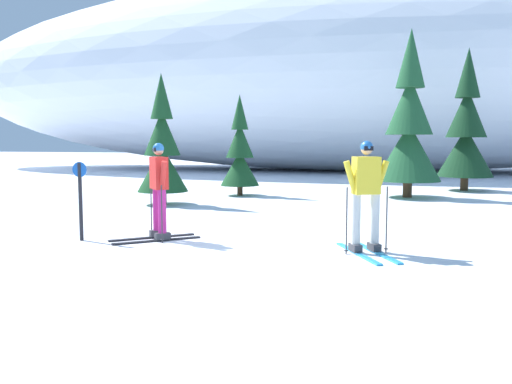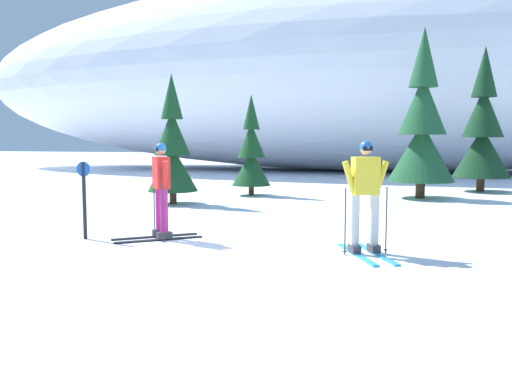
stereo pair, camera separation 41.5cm
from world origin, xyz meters
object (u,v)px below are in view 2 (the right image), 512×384
(pine_tree_center_left, at_px, (251,153))
(pine_tree_far_right, at_px, (483,131))
(skier_red_jacket, at_px, (161,188))
(skier_yellow_jacket, at_px, (365,195))
(pine_tree_center_right, at_px, (422,128))
(trail_marker_post, at_px, (84,195))
(pine_tree_far_left, at_px, (172,150))

(pine_tree_center_left, distance_m, pine_tree_far_right, 8.33)
(skier_red_jacket, relative_size, skier_yellow_jacket, 0.98)
(pine_tree_center_right, relative_size, trail_marker_post, 3.67)
(skier_red_jacket, distance_m, trail_marker_post, 1.43)
(pine_tree_far_left, bearing_deg, trail_marker_post, -82.26)
(skier_red_jacket, xyz_separation_m, pine_tree_far_left, (-2.11, 5.08, 0.61))
(skier_yellow_jacket, xyz_separation_m, pine_tree_center_left, (-4.40, 8.30, 0.42))
(skier_red_jacket, xyz_separation_m, pine_tree_center_right, (4.79, 8.66, 1.28))
(skier_yellow_jacket, distance_m, pine_tree_far_right, 12.29)
(skier_red_jacket, height_order, skier_yellow_jacket, skier_yellow_jacket)
(pine_tree_far_left, height_order, pine_tree_center_left, pine_tree_far_left)
(skier_red_jacket, bearing_deg, skier_yellow_jacket, -4.65)
(skier_red_jacket, relative_size, trail_marker_post, 1.24)
(skier_yellow_jacket, height_order, pine_tree_center_left, pine_tree_center_left)
(skier_yellow_jacket, height_order, trail_marker_post, skier_yellow_jacket)
(skier_yellow_jacket, bearing_deg, pine_tree_center_left, 117.92)
(skier_yellow_jacket, height_order, pine_tree_center_right, pine_tree_center_right)
(skier_red_jacket, bearing_deg, pine_tree_far_left, 112.57)
(pine_tree_center_left, bearing_deg, pine_tree_far_left, -117.28)
(pine_tree_far_right, bearing_deg, skier_red_jacket, -120.89)
(pine_tree_center_left, bearing_deg, trail_marker_post, -95.09)
(pine_tree_far_right, bearing_deg, pine_tree_center_right, -126.33)
(pine_tree_far_left, relative_size, pine_tree_far_right, 0.73)
(skier_red_jacket, distance_m, skier_yellow_jacket, 3.80)
(skier_yellow_jacket, distance_m, pine_tree_far_left, 8.01)
(pine_tree_center_right, distance_m, pine_tree_far_right, 3.55)
(pine_tree_center_left, bearing_deg, pine_tree_far_right, 25.23)
(skier_red_jacket, relative_size, pine_tree_center_left, 0.54)
(pine_tree_far_left, height_order, trail_marker_post, pine_tree_far_left)
(skier_yellow_jacket, xyz_separation_m, trail_marker_post, (-5.15, -0.12, -0.15))
(skier_yellow_jacket, xyz_separation_m, pine_tree_far_left, (-5.90, 5.39, 0.59))
(pine_tree_center_left, bearing_deg, pine_tree_center_right, 7.12)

